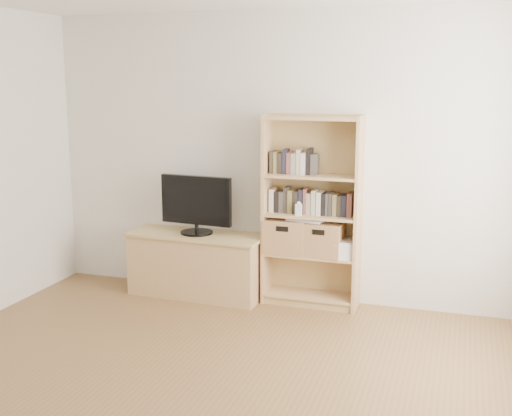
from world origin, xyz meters
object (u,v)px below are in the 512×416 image
at_px(baby_monitor, 299,210).
at_px(basket_right, 323,238).
at_px(bookshelf, 312,212).
at_px(laptop, 307,219).
at_px(tv_stand, 197,265).
at_px(television, 196,204).
at_px(basket_left, 286,235).

relative_size(baby_monitor, basket_right, 0.29).
height_order(bookshelf, basket_right, bookshelf).
bearing_deg(laptop, tv_stand, -166.22).
bearing_deg(television, laptop, 8.52).
distance_m(tv_stand, bookshelf, 1.21).
bearing_deg(baby_monitor, tv_stand, -178.66).
height_order(tv_stand, bookshelf, bookshelf).
bearing_deg(baby_monitor, basket_right, 26.32).
xyz_separation_m(tv_stand, bookshelf, (1.07, 0.08, 0.57)).
xyz_separation_m(baby_monitor, basket_left, (-0.13, 0.09, -0.26)).
relative_size(basket_left, laptop, 1.15).
relative_size(television, basket_right, 1.94).
distance_m(tv_stand, baby_monitor, 1.14).
bearing_deg(tv_stand, baby_monitor, 1.56).
relative_size(baby_monitor, laptop, 0.32).
xyz_separation_m(tv_stand, laptop, (1.03, 0.07, 0.50)).
bearing_deg(laptop, television, -166.22).
xyz_separation_m(bookshelf, basket_left, (-0.23, -0.00, -0.23)).
height_order(baby_monitor, basket_right, baby_monitor).
bearing_deg(bookshelf, tv_stand, -175.52).
xyz_separation_m(bookshelf, laptop, (-0.04, -0.01, -0.06)).
relative_size(tv_stand, basket_right, 3.46).
height_order(tv_stand, television, television).
height_order(baby_monitor, laptop, baby_monitor).
bearing_deg(basket_left, tv_stand, -175.53).
bearing_deg(basket_right, bookshelf, 179.76).
relative_size(tv_stand, television, 1.78).
xyz_separation_m(bookshelf, television, (-1.07, -0.08, 0.02)).
bearing_deg(baby_monitor, basket_left, 147.82).
distance_m(tv_stand, basket_right, 1.22).
xyz_separation_m(television, laptop, (1.03, 0.07, -0.08)).
height_order(bookshelf, laptop, bookshelf).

